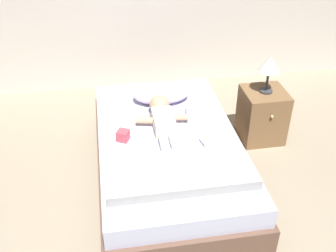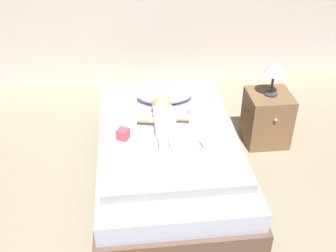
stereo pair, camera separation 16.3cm
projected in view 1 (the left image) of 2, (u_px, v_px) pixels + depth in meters
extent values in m
cube|color=brown|center=(168.00, 164.00, 3.57)|extent=(1.20, 2.03, 0.28)
cube|color=silver|center=(168.00, 144.00, 3.45)|extent=(1.15, 1.95, 0.16)
ellipsoid|color=silver|center=(161.00, 94.00, 3.86)|extent=(0.54, 0.33, 0.14)
cube|color=white|center=(163.00, 122.00, 3.47)|extent=(0.18, 0.33, 0.12)
sphere|color=tan|center=(159.00, 105.00, 3.65)|extent=(0.18, 0.18, 0.18)
cylinder|color=tan|center=(145.00, 120.00, 3.49)|extent=(0.16, 0.08, 0.06)
cylinder|color=tan|center=(180.00, 117.00, 3.53)|extent=(0.15, 0.08, 0.06)
cylinder|color=white|center=(163.00, 141.00, 3.28)|extent=(0.06, 0.18, 0.06)
cylinder|color=white|center=(174.00, 140.00, 3.29)|extent=(0.06, 0.18, 0.06)
cube|color=#B73CB0|center=(186.00, 113.00, 3.69)|extent=(0.05, 0.16, 0.01)
cube|color=white|center=(186.00, 108.00, 3.74)|extent=(0.02, 0.03, 0.01)
cube|color=brown|center=(262.00, 115.00, 4.02)|extent=(0.41, 0.41, 0.52)
sphere|color=tan|center=(272.00, 117.00, 3.77)|extent=(0.03, 0.03, 0.03)
cylinder|color=#333338|center=(266.00, 91.00, 3.87)|extent=(0.13, 0.13, 0.02)
cylinder|color=#333338|center=(267.00, 80.00, 3.81)|extent=(0.02, 0.02, 0.20)
cone|color=beige|center=(270.00, 64.00, 3.71)|extent=(0.21, 0.21, 0.14)
cube|color=#A7A59E|center=(182.00, 178.00, 2.90)|extent=(1.08, 0.35, 0.08)
cube|color=#CC4754|center=(123.00, 136.00, 3.33)|extent=(0.12, 0.12, 0.09)
cylinder|color=white|center=(205.00, 141.00, 3.29)|extent=(0.07, 0.10, 0.05)
cone|color=#E7C077|center=(205.00, 138.00, 3.27)|extent=(0.04, 0.04, 0.02)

